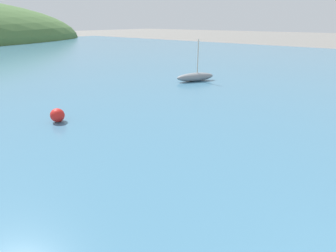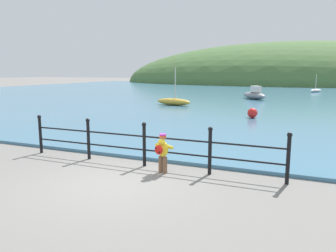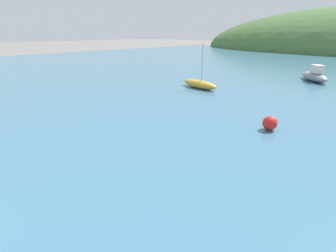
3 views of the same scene
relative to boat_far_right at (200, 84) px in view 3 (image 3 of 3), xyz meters
The scene contains 3 objects.
boat_far_right is the anchor object (origin of this frame).
boat_mid_harbor 8.90m from the boat_far_right, 59.16° to the left, with size 2.87×3.21×1.16m.
mooring_buoy 7.67m from the boat_far_right, 34.80° to the right, with size 0.52×0.52×0.52m, color red.
Camera 3 is at (4.70, 2.36, 3.45)m, focal length 28.00 mm.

